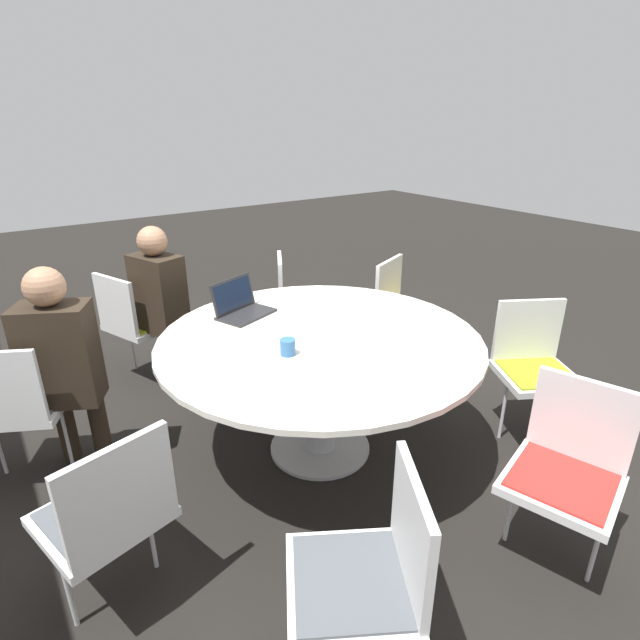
% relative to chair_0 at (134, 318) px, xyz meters
% --- Properties ---
extents(ground_plane, '(16.00, 16.00, 0.00)m').
position_rel_chair_0_xyz_m(ground_plane, '(-1.49, -0.62, -0.50)').
color(ground_plane, black).
extents(conference_table, '(1.78, 1.78, 0.74)m').
position_rel_chair_0_xyz_m(conference_table, '(-1.49, -0.62, 0.12)').
color(conference_table, '#B7B7BC').
rests_on(conference_table, ground_plane).
extents(chair_0, '(0.56, 0.55, 0.84)m').
position_rel_chair_0_xyz_m(chair_0, '(0.00, 0.00, 0.00)').
color(chair_0, silver).
rests_on(chair_0, ground_plane).
extents(chair_1, '(0.58, 0.59, 0.84)m').
position_rel_chair_0_xyz_m(chair_1, '(-0.80, 0.84, 0.00)').
color(chair_1, silver).
rests_on(chair_1, ground_plane).
extents(chair_2, '(0.52, 0.53, 0.84)m').
position_rel_chair_0_xyz_m(chair_2, '(-1.88, 0.64, 0.00)').
color(chair_2, silver).
rests_on(chair_2, ground_plane).
extents(chair_3, '(0.59, 0.59, 0.84)m').
position_rel_chair_0_xyz_m(chair_3, '(-2.65, -0.01, 0.00)').
color(chair_3, silver).
rests_on(chair_3, ground_plane).
extents(chair_4, '(0.54, 0.53, 0.84)m').
position_rel_chair_0_xyz_m(chair_4, '(-2.73, -1.05, 0.00)').
color(chair_4, silver).
rests_on(chair_4, ground_plane).
extents(chair_5, '(0.58, 0.59, 0.84)m').
position_rel_chair_0_xyz_m(chair_5, '(-2.08, -1.79, 0.00)').
color(chair_5, silver).
rests_on(chair_5, ground_plane).
extents(chair_6, '(0.56, 0.57, 0.84)m').
position_rel_chair_0_xyz_m(chair_6, '(-0.93, -1.81, 0.00)').
color(chair_6, silver).
rests_on(chair_6, ground_plane).
extents(chair_7, '(0.59, 0.58, 0.84)m').
position_rel_chair_0_xyz_m(chair_7, '(-0.32, -1.21, 0.00)').
color(chair_7, silver).
rests_on(chair_7, ground_plane).
extents(person_0, '(0.41, 0.34, 1.19)m').
position_rel_chair_0_xyz_m(person_0, '(-0.20, -0.16, 0.20)').
color(person_0, '#2D2319').
rests_on(person_0, ground_plane).
extents(person_1, '(0.36, 0.42, 1.19)m').
position_rel_chair_0_xyz_m(person_1, '(-0.84, 0.59, 0.20)').
color(person_1, '#2D2319').
rests_on(person_1, ground_plane).
extents(laptop, '(0.34, 0.39, 0.21)m').
position_rel_chair_0_xyz_m(laptop, '(-0.94, -0.42, 0.30)').
color(laptop, '#232326').
rests_on(laptop, conference_table).
extents(coffee_cup, '(0.08, 0.08, 0.08)m').
position_rel_chair_0_xyz_m(coffee_cup, '(-1.58, -0.36, 0.29)').
color(coffee_cup, '#33669E').
rests_on(coffee_cup, conference_table).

